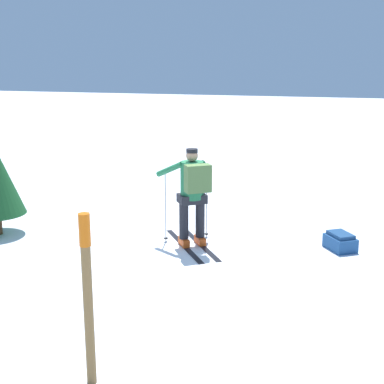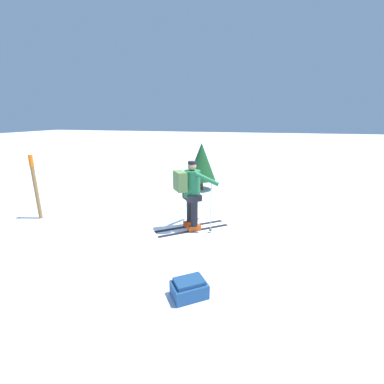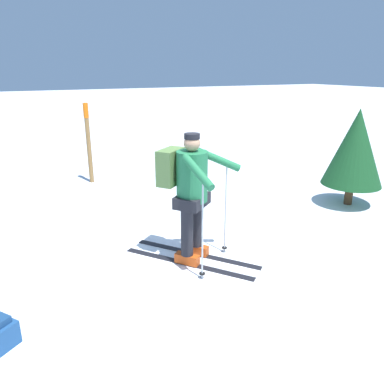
# 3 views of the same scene
# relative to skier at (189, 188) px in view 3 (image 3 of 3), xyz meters

# --- Properties ---
(ground_plane) EXTENTS (80.00, 80.00, 0.00)m
(ground_plane) POSITION_rel_skier_xyz_m (-0.12, -0.39, -0.94)
(ground_plane) COLOR white
(skier) EXTENTS (1.59, 1.35, 1.59)m
(skier) POSITION_rel_skier_xyz_m (0.00, 0.00, 0.00)
(skier) COLOR black
(skier) RESTS_ON ground_plane
(trail_marker) EXTENTS (0.10, 0.10, 1.64)m
(trail_marker) POSITION_rel_skier_xyz_m (3.93, 0.36, 0.01)
(trail_marker) COLOR olive
(trail_marker) RESTS_ON ground_plane
(pine_tree) EXTENTS (1.00, 1.00, 1.67)m
(pine_tree) POSITION_rel_skier_xyz_m (0.53, -3.40, 0.07)
(pine_tree) COLOR #4C331E
(pine_tree) RESTS_ON ground_plane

